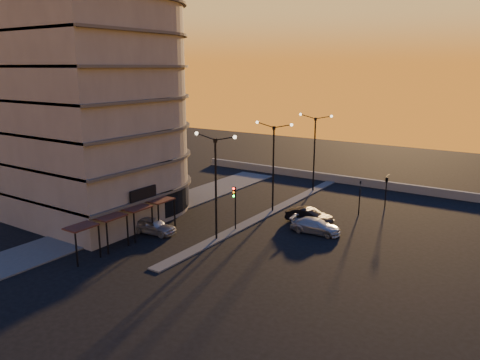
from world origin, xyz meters
name	(u,v)px	position (x,y,z in m)	size (l,w,h in m)	color
ground	(217,240)	(0.00, 0.00, 0.00)	(120.00, 120.00, 0.00)	black
sidewalk_west	(160,209)	(-10.50, 4.00, 0.06)	(5.00, 40.00, 0.12)	#464643
median	(273,211)	(0.00, 10.00, 0.06)	(1.20, 36.00, 0.12)	#464643
parapet	(346,180)	(2.00, 26.00, 0.50)	(44.00, 0.50, 1.00)	slate
building	(102,98)	(-14.00, 0.03, 11.91)	(14.35, 17.08, 25.00)	slate
streetlamp_near	(216,179)	(0.00, 0.00, 5.59)	(4.32, 0.32, 9.51)	black
streetlamp_mid	(273,160)	(0.00, 10.00, 5.59)	(4.32, 0.32, 9.51)	black
streetlamp_far	(315,147)	(0.00, 20.00, 5.59)	(4.32, 0.32, 9.51)	black
traffic_light_main	(235,201)	(0.00, 2.87, 2.89)	(0.28, 0.44, 4.25)	black
signal_east_a	(360,197)	(8.00, 14.00, 1.93)	(0.13, 0.16, 3.60)	black
signal_east_b	(387,180)	(9.50, 18.00, 3.10)	(0.42, 1.99, 3.60)	black
car_hatchback	(153,226)	(-5.81, -1.92, 0.74)	(1.75, 4.34, 1.48)	#ABAEB3
car_sedan	(309,216)	(4.89, 8.62, 0.75)	(1.58, 4.54, 1.50)	black
car_wagon	(316,226)	(6.59, 6.49, 0.68)	(1.91, 4.70, 1.36)	#AEB2B6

